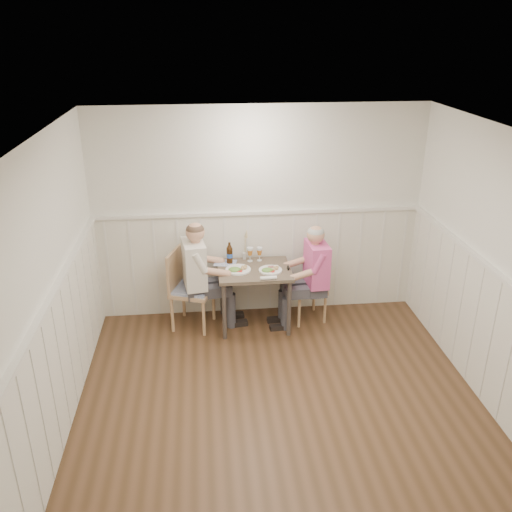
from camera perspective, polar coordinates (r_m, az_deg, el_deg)
The scene contains 16 objects.
ground_plane at distance 5.27m, azimuth 3.07°, elevation -17.18°, with size 4.50×4.50×0.00m, color #452E1A.
room_shell at distance 4.45m, azimuth 3.48°, elevation -2.09°, with size 4.04×4.54×2.60m.
wainscot at distance 5.43m, azimuth 2.12°, elevation -6.93°, with size 4.00×4.49×1.34m.
dining_table at distance 6.46m, azimuth -0.18°, elevation -2.21°, with size 0.86×0.70×0.75m.
chair_right at distance 6.71m, azimuth 5.86°, elevation -3.07°, with size 0.47×0.47×0.84m.
chair_left at distance 6.54m, azimuth -7.23°, elevation -3.16°, with size 0.58×0.58×0.97m.
man_in_pink at distance 6.57m, azimuth 5.98°, elevation -2.86°, with size 0.62×0.43×1.30m.
diner_cream at distance 6.47m, azimuth -6.05°, elevation -2.97°, with size 0.68×0.47×1.37m.
plate_man at distance 6.34m, azimuth 1.46°, elevation -1.42°, with size 0.28×0.28×0.07m.
plate_diner at distance 6.35m, azimuth -2.01°, elevation -1.38°, with size 0.30×0.30×0.08m.
beer_glass_a at distance 6.59m, azimuth 0.36°, elevation 0.45°, with size 0.07×0.07×0.17m.
beer_glass_b at distance 6.57m, azimuth -0.64°, elevation 0.42°, with size 0.07×0.07×0.18m.
beer_bottle at distance 6.52m, azimuth -2.80°, elevation 0.20°, with size 0.08×0.08×0.27m.
rolled_napkin at distance 6.14m, azimuth 1.32°, elevation -2.32°, with size 0.19×0.05×0.04m.
grass_vase at distance 6.61m, azimuth -1.24°, elevation 1.12°, with size 0.05×0.05×0.40m.
gingham_mat at distance 6.57m, azimuth -3.24°, elevation -0.73°, with size 0.30×0.26×0.01m.
Camera 1 is at (-0.68, -3.96, 3.41)m, focal length 38.00 mm.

